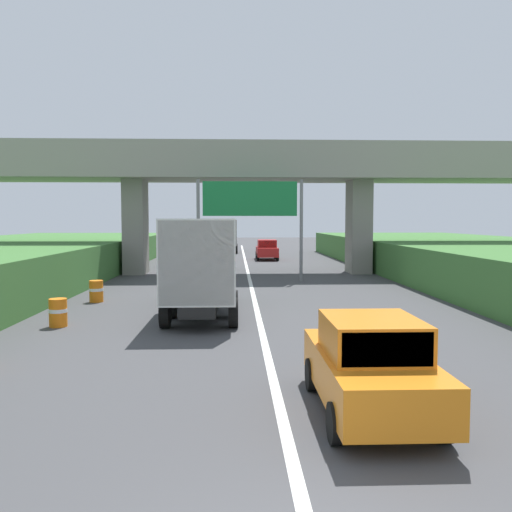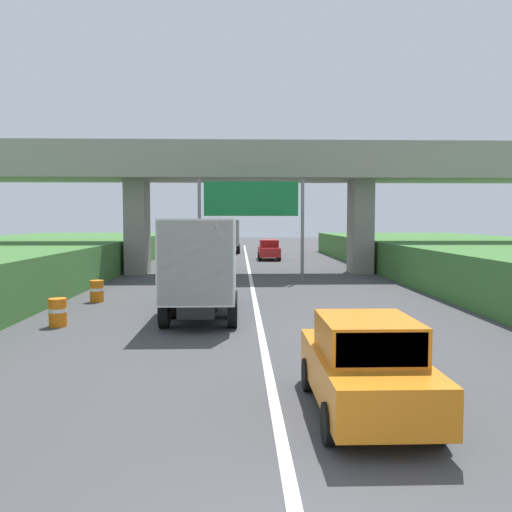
% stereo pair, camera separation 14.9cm
% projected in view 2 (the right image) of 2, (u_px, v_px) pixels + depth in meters
% --- Properties ---
extents(lane_centre_stripe, '(0.20, 87.05, 0.01)m').
position_uv_depth(lane_centre_stripe, '(252.00, 284.00, 28.10)').
color(lane_centre_stripe, white).
rests_on(lane_centre_stripe, ground).
extents(overpass_bridge, '(40.00, 4.80, 8.13)m').
position_uv_depth(overpass_bridge, '(250.00, 176.00, 33.55)').
color(overpass_bridge, gray).
rests_on(overpass_bridge, ground).
extents(overhead_highway_sign, '(5.88, 0.18, 5.63)m').
position_uv_depth(overhead_highway_sign, '(251.00, 206.00, 29.18)').
color(overhead_highway_sign, slate).
rests_on(overhead_highway_sign, ground).
extents(truck_green, '(2.44, 7.30, 3.44)m').
position_uv_depth(truck_green, '(203.00, 261.00, 18.86)').
color(truck_green, black).
rests_on(truck_green, ground).
extents(truck_black, '(2.44, 7.30, 3.44)m').
position_uv_depth(truck_black, '(228.00, 234.00, 55.80)').
color(truck_black, black).
rests_on(truck_black, ground).
extents(car_orange, '(1.86, 4.10, 1.72)m').
position_uv_depth(car_orange, '(365.00, 366.00, 9.22)').
color(car_orange, orange).
rests_on(car_orange, ground).
extents(car_red, '(1.86, 4.10, 1.72)m').
position_uv_depth(car_red, '(269.00, 250.00, 45.49)').
color(car_red, red).
rests_on(car_red, ground).
extents(construction_barrel_1, '(0.57, 0.57, 0.90)m').
position_uv_depth(construction_barrel_1, '(58.00, 312.00, 16.91)').
color(construction_barrel_1, orange).
rests_on(construction_barrel_1, ground).
extents(construction_barrel_2, '(0.57, 0.57, 0.90)m').
position_uv_depth(construction_barrel_2, '(97.00, 291.00, 22.00)').
color(construction_barrel_2, orange).
rests_on(construction_barrel_2, ground).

